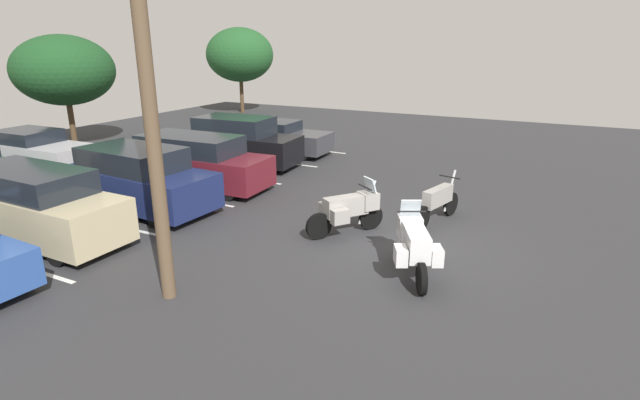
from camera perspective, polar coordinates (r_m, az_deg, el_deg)
The scene contains 14 objects.
ground at distance 12.21m, azimuth 8.91°, elevation -5.45°, with size 44.00×44.00×0.10m, color #2D2D30.
motorcycle_touring at distance 10.60m, azimuth 10.87°, elevation -4.94°, with size 2.06×1.33×1.46m.
motorcycle_second at distance 12.58m, azimuth 3.32°, elevation -1.03°, with size 1.85×1.42×1.42m.
motorcycle_third at distance 13.74m, azimuth 13.47°, elevation -0.21°, with size 2.23×0.80×1.32m.
parking_stripes at distance 14.87m, azimuth -24.18°, elevation -2.32°, with size 22.04×5.05×0.01m.
car_champagne at distance 13.94m, azimuth -30.04°, elevation -0.53°, with size 1.83×4.89×1.82m.
car_navy at distance 15.30m, azimuth -20.31°, elevation 2.26°, with size 2.22×4.81×1.84m.
car_maroon at distance 17.05m, azimuth -14.08°, elevation 4.32°, with size 2.04×4.96×1.77m.
car_black at distance 19.74m, azimuth -9.15°, elevation 6.64°, with size 2.20×4.58×1.93m.
car_charcoal at distance 21.83m, azimuth -4.94°, elevation 7.20°, with size 1.88×4.67×1.43m.
car_far_silver at distance 21.92m, azimuth -30.06°, elevation 4.99°, with size 1.97×4.68×1.51m.
utility_pole at distance 9.07m, azimuth -19.75°, elevation 15.91°, with size 0.27×1.80×8.88m.
tree_right at distance 34.79m, azimuth -9.27°, elevation 16.26°, with size 4.47×4.47×5.61m.
tree_far_left at distance 25.74m, azimuth -27.54°, elevation 13.17°, with size 4.41×4.41×5.04m.
Camera 1 is at (-10.71, -3.35, 4.77)m, focal length 27.63 mm.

